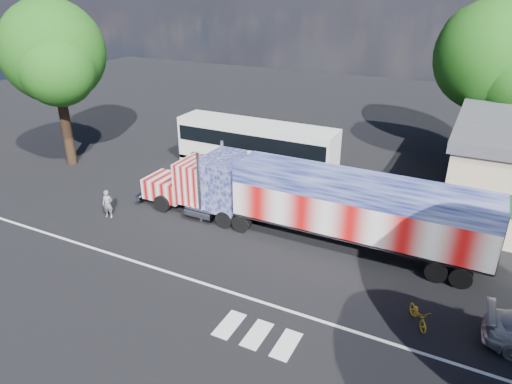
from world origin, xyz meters
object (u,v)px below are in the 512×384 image
at_px(bicycle, 418,315).
at_px(tree_ne_a, 493,57).
at_px(woman, 108,204).
at_px(tree_w_a, 54,53).
at_px(coach_bus, 256,145).
at_px(semi_truck, 311,201).

height_order(bicycle, tree_ne_a, tree_ne_a).
relative_size(woman, bicycle, 1.05).
bearing_deg(tree_w_a, woman, -31.81).
relative_size(coach_bus, tree_ne_a, 1.02).
relative_size(woman, tree_w_a, 0.14).
xyz_separation_m(coach_bus, woman, (-4.03, -10.45, -0.93)).
distance_m(coach_bus, bicycle, 17.62).
relative_size(semi_truck, coach_bus, 1.66).
bearing_deg(tree_ne_a, tree_w_a, -152.55).
bearing_deg(tree_w_a, tree_ne_a, 27.45).
xyz_separation_m(semi_truck, coach_bus, (-6.91, 7.51, -0.36)).
height_order(semi_truck, woman, semi_truck).
relative_size(semi_truck, woman, 11.83).
height_order(woman, tree_ne_a, tree_ne_a).
height_order(semi_truck, bicycle, semi_truck).
bearing_deg(semi_truck, woman, -164.95).
bearing_deg(bicycle, coach_bus, 106.65).
height_order(coach_bus, woman, coach_bus).
bearing_deg(tree_ne_a, coach_bus, -148.78).
xyz_separation_m(coach_bus, tree_ne_a, (13.65, 8.27, 5.82)).
distance_m(coach_bus, woman, 11.23).
distance_m(bicycle, tree_ne_a, 21.33).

